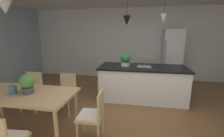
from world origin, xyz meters
TOP-DOWN VIEW (x-y plane):
  - ground_plane at (0.00, 0.00)m, footprint 10.00×8.40m
  - wall_back_kitchen at (0.00, 3.26)m, footprint 10.00×0.12m
  - dining_table at (-1.82, -0.62)m, footprint 1.86×0.87m
  - chair_far_right at (-1.40, 0.19)m, footprint 0.42×0.42m
  - chair_far_left at (-2.25, 0.19)m, footprint 0.43×0.43m
  - chair_kitchen_end at (-0.52, -0.61)m, footprint 0.41×0.41m
  - kitchen_island at (0.28, 1.23)m, footprint 2.27×0.97m
  - refrigerator at (1.33, 2.86)m, footprint 0.64×0.67m
  - pendant_over_table at (-1.90, -0.58)m, footprint 0.21×0.21m
  - pendant_over_island_main at (-0.16, 1.23)m, footprint 0.19×0.19m
  - pendant_over_island_aux at (0.73, 1.23)m, footprint 0.16×0.16m
  - potted_plant_on_island at (-0.18, 1.23)m, footprint 0.27×0.27m
  - potted_plant_on_table at (-1.67, -0.61)m, footprint 0.24×0.24m
  - vase_on_dining_table at (-1.90, -0.67)m, footprint 0.12×0.12m

SIDE VIEW (x-z plane):
  - ground_plane at x=0.00m, z-range -0.04..0.00m
  - kitchen_island at x=0.28m, z-range 0.01..0.92m
  - chair_far_right at x=-1.40m, z-range 0.04..0.91m
  - chair_far_left at x=-2.25m, z-range 0.04..0.91m
  - chair_kitchen_end at x=-0.52m, z-range 0.04..0.91m
  - dining_table at x=-1.82m, z-range 0.31..1.06m
  - vase_on_dining_table at x=-1.90m, z-range 0.75..0.90m
  - potted_plant_on_table at x=-1.67m, z-range 0.77..1.10m
  - refrigerator at x=1.33m, z-range 0.00..1.91m
  - potted_plant_on_island at x=-0.18m, z-range 0.90..1.25m
  - wall_back_kitchen at x=0.00m, z-range 0.00..2.70m
  - pendant_over_island_main at x=-0.16m, z-range 1.69..2.45m
  - pendant_over_island_aux at x=0.73m, z-range 1.75..2.46m
  - pendant_over_table at x=-1.90m, z-range 1.82..2.47m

